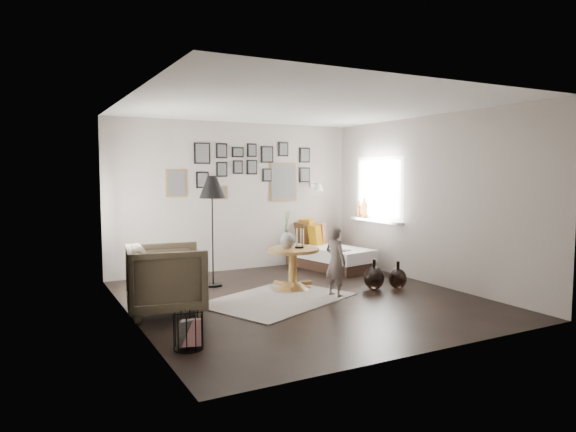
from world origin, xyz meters
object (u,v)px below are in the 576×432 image
floor_lamp (212,191)px  demijohn_large (374,278)px  armchair (166,279)px  child (335,261)px  vase (287,237)px  demijohn_small (398,278)px  magazine_basket (189,331)px  daybed (324,253)px  pedestal_table (293,270)px

floor_lamp → demijohn_large: 2.74m
armchair → floor_lamp: bearing=-32.7°
floor_lamp → child: 2.14m
vase → demijohn_small: (1.47, -0.74, -0.62)m
demijohn_large → child: (-0.73, -0.08, 0.32)m
demijohn_large → demijohn_small: demijohn_large is taller
vase → armchair: (-1.91, -0.42, -0.36)m
armchair → magazine_basket: (-0.15, -1.40, -0.25)m
magazine_basket → demijohn_large: 3.39m
armchair → magazine_basket: size_ratio=2.63×
demijohn_large → magazine_basket: bearing=-159.4°
demijohn_small → child: 1.13m
demijohn_large → armchair: bearing=176.1°
demijohn_small → armchair: bearing=174.5°
floor_lamp → daybed: bearing=12.4°
daybed → demijohn_small: (0.05, -1.97, -0.11)m
pedestal_table → vase: (-0.08, 0.02, 0.50)m
magazine_basket → demijohn_large: demijohn_large is taller
child → demijohn_small: bearing=-104.0°
pedestal_table → child: size_ratio=0.78×
magazine_basket → demijohn_small: size_ratio=0.86×
pedestal_table → magazine_basket: size_ratio=2.19×
vase → demijohn_large: bearing=-29.1°
daybed → floor_lamp: size_ratio=1.13×
floor_lamp → armchair: bearing=-131.5°
demijohn_large → child: bearing=-173.9°
demijohn_large → daybed: bearing=80.9°
armchair → demijohn_large: size_ratio=2.05×
armchair → pedestal_table: bearing=-69.9°
vase → magazine_basket: (-2.06, -1.82, -0.60)m
floor_lamp → child: size_ratio=1.70×
magazine_basket → pedestal_table: bearing=40.0°
pedestal_table → vase: vase is taller
pedestal_table → daybed: size_ratio=0.41×
armchair → daybed: bearing=-54.8°
armchair → demijohn_large: (3.02, -0.21, -0.25)m
magazine_basket → demijohn_large: bearing=20.6°
armchair → floor_lamp: size_ratio=0.55×
armchair → demijohn_small: size_ratio=2.26×
armchair → magazine_basket: bearing=-177.3°
armchair → demijohn_small: armchair is taller
child → vase: bearing=17.1°
vase → floor_lamp: 1.33m
armchair → demijohn_small: (3.37, -0.33, -0.27)m
magazine_basket → demijohn_small: demijohn_small is taller
pedestal_table → demijohn_large: 1.20m
pedestal_table → demijohn_large: bearing=-30.1°
daybed → armchair: size_ratio=2.03×
pedestal_table → magazine_basket: pedestal_table is taller
pedestal_table → floor_lamp: floor_lamp is taller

